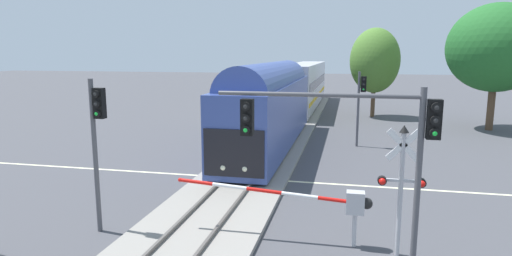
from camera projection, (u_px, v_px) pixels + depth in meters
The scene contains 11 objects.
ground_plane at pixel (244, 178), 20.98m from camera, with size 220.00×220.00×0.00m, color #47474C.
road_centre_stripe at pixel (244, 178), 20.98m from camera, with size 44.00×0.20×0.01m.
railway_track at pixel (244, 176), 20.96m from camera, with size 4.40×80.00×0.32m.
commuter_train at pixel (292, 91), 37.35m from camera, with size 3.04×41.83×5.16m.
crossing_gate_near at pixel (330, 201), 13.53m from camera, with size 6.41×0.40×1.88m.
crossing_signal_mast at pixel (401, 178), 12.59m from camera, with size 1.36×0.44×4.00m.
traffic_signal_median at pixel (97, 131), 14.13m from camera, with size 0.53×0.38×5.24m.
traffic_signal_far_side at pixel (361, 97), 27.58m from camera, with size 0.53×0.38×4.88m.
traffic_signal_near_right at pixel (356, 135), 11.07m from camera, with size 5.73×0.38×5.23m.
elm_centre_background at pixel (375, 61), 40.32m from camera, with size 4.64×4.64×8.39m.
maple_right_background at pixel (496, 48), 33.07m from camera, with size 7.36×7.36×9.86m.
Camera 1 is at (4.90, -19.64, 6.05)m, focal length 30.10 mm.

